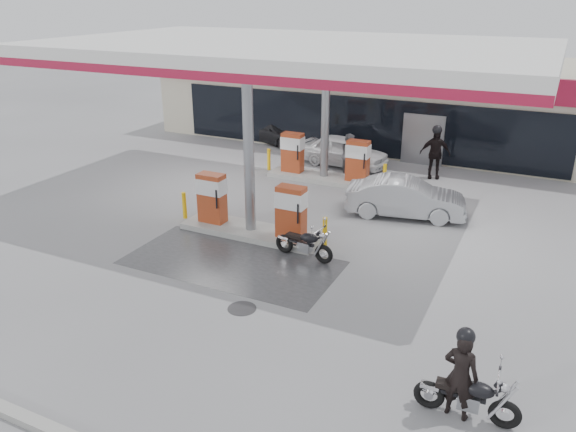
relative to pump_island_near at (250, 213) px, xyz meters
The scene contains 16 objects.
ground 2.12m from the pump_island_near, 90.00° to the right, with size 90.00×90.00×0.00m, color gray.
wet_patch 2.18m from the pump_island_near, 75.96° to the right, with size 6.00×3.00×0.00m, color #4C4C4F.
drain_cover 4.53m from the pump_island_near, 63.43° to the right, with size 0.70×0.70×0.01m, color #38383A.
kerb 9.02m from the pump_island_near, 90.00° to the right, with size 28.00×0.25×0.15m, color gray.
store_building 14.00m from the pump_island_near, 89.98° to the left, with size 22.00×8.22×4.00m.
canopy 5.46m from the pump_island_near, 90.00° to the left, with size 16.00×10.02×5.51m.
pump_island_near is the anchor object (origin of this frame).
pump_island_far 6.00m from the pump_island_near, 90.00° to the left, with size 5.14×1.30×1.78m.
main_motorcycle 9.28m from the pump_island_near, 36.04° to the right, with size 1.88×0.72×0.96m.
biker_main 9.13m from the pump_island_near, 36.81° to the right, with size 0.63×0.41×1.72m, color black.
parked_motorcycle 2.39m from the pump_island_near, 20.36° to the right, with size 1.88×0.72×0.97m.
sedan_white 8.20m from the pump_island_near, 89.79° to the left, with size 1.56×3.88×1.32m, color silver.
attendant 7.04m from the pump_island_near, 84.30° to the left, with size 0.85×0.66×1.76m, color slate.
hatchback_silver 5.34m from the pump_island_near, 42.35° to the left, with size 1.38×3.96×1.30m, color #A0A3A8.
parked_car_left 11.42m from the pump_island_near, 113.20° to the left, with size 1.65×4.07×1.18m, color black.
biker_walking 9.08m from the pump_island_near, 64.58° to the left, with size 1.20×0.50×2.04m, color black.
Camera 1 is at (8.10, -12.05, 7.14)m, focal length 35.00 mm.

